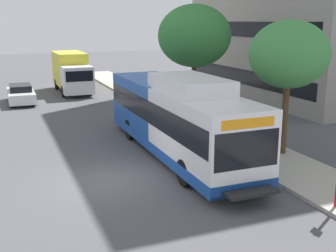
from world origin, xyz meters
TOP-DOWN VIEW (x-y plane):
  - ground_plane at (0.00, 8.00)m, footprint 120.00×120.00m
  - sidewalk_curb at (7.00, 6.00)m, footprint 3.00×56.00m
  - transit_bus at (3.52, 2.05)m, footprint 2.58×12.25m
  - street_tree_near_stop at (7.81, 0.13)m, footprint 3.35×3.35m
  - street_tree_mid_block at (8.00, 9.76)m, footprint 4.56×4.56m
  - parked_car_far_lane at (-2.15, 17.63)m, footprint 1.80×4.50m
  - box_truck_background at (2.14, 21.20)m, footprint 2.32×7.01m

SIDE VIEW (x-z plane):
  - ground_plane at x=0.00m, z-range 0.00..0.00m
  - sidewalk_curb at x=7.00m, z-range 0.00..0.14m
  - parked_car_far_lane at x=-2.15m, z-range 0.00..1.33m
  - transit_bus at x=3.52m, z-range -0.12..3.53m
  - box_truck_background at x=2.14m, z-range 0.12..3.37m
  - street_tree_near_stop at x=7.81m, z-range 1.57..7.30m
  - street_tree_mid_block at x=8.00m, z-range 1.55..8.26m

